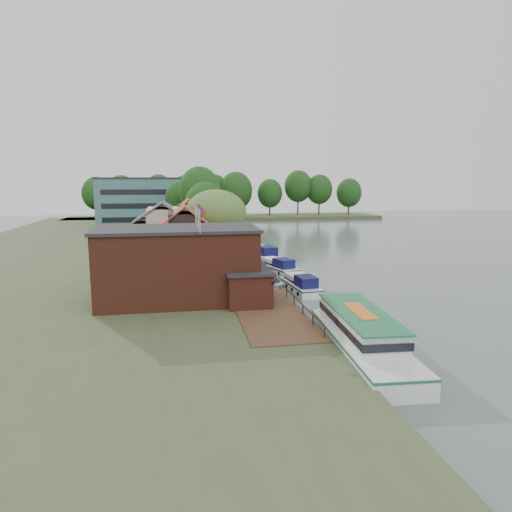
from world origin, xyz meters
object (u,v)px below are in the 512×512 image
hotel_block (152,203)px  umbrella_0 (273,290)px  willow (216,226)px  tour_boat (363,335)px  cruiser_0 (301,282)px  swan (322,331)px  cruiser_2 (263,253)px  umbrella_4 (254,266)px  cruiser_1 (277,265)px  pub (198,263)px  umbrella_1 (261,285)px  cottage_c (189,224)px  umbrella_3 (249,271)px  umbrella_2 (257,277)px  cottage_b (163,230)px  cottage_a (185,238)px

hotel_block → umbrella_0: 75.10m
willow → tour_boat: (7.66, -34.34, -4.57)m
cruiser_0 → swan: cruiser_0 is taller
hotel_block → cruiser_2: (19.48, -44.74, -5.90)m
hotel_block → umbrella_0: bearing=-78.4°
umbrella_4 → cruiser_1: 8.04m
swan → cruiser_1: bearing=86.0°
cruiser_0 → tour_boat: (-0.72, -19.65, 0.57)m
hotel_block → pub: bearing=-83.6°
umbrella_1 → cottage_c: bearing=100.4°
cottage_c → tour_boat: size_ratio=0.56×
pub → umbrella_1: (6.27, -0.14, -2.36)m
tour_boat → umbrella_3: bearing=106.9°
willow → cruiser_1: 10.23m
umbrella_4 → tour_boat: 24.41m
umbrella_2 → umbrella_0: bearing=-84.7°
cruiser_0 → cottage_b: bearing=123.2°
cruiser_0 → cruiser_1: 11.02m
cruiser_1 → tour_boat: 30.68m
willow → pub: bearing=-99.9°
umbrella_0 → umbrella_2: bearing=95.3°
cottage_b → willow: size_ratio=0.92×
cruiser_0 → swan: size_ratio=20.41×
umbrella_3 → cottage_b: bearing=118.8°
cottage_b → umbrella_2: size_ratio=4.04×
cottage_b → cruiser_1: bearing=-29.1°
cruiser_0 → cruiser_1: cruiser_1 is taller
hotel_block → umbrella_1: 72.72m
umbrella_3 → cruiser_1: bearing=60.1°
hotel_block → cottage_c: bearing=-77.8°
cottage_b → cruiser_0: 25.65m
cottage_a → hotel_block: bearing=97.1°
umbrella_0 → cruiser_2: (4.46, 28.69, -1.04)m
umbrella_4 → swan: umbrella_4 is taller
pub → cottage_a: 15.05m
umbrella_4 → cruiser_1: bearing=56.1°
umbrella_1 → cruiser_2: (5.21, 26.40, -1.04)m
swan → tour_boat: bearing=-75.4°
cottage_b → cruiser_1: 18.29m
cottage_c → umbrella_4: 25.47m
umbrella_1 → umbrella_4: 9.90m
cruiser_1 → hotel_block: bearing=91.1°
hotel_block → cruiser_1: bearing=-70.3°
cottage_a → umbrella_1: bearing=-64.4°
tour_boat → swan: size_ratio=34.22×
hotel_block → cottage_a: (7.00, -56.00, -1.90)m
hotel_block → tour_boat: hotel_block is taller
cottage_a → cottage_c: size_ratio=1.01×
cottage_a → umbrella_4: 10.13m
cruiser_0 → swan: (-2.09, -14.41, -0.85)m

